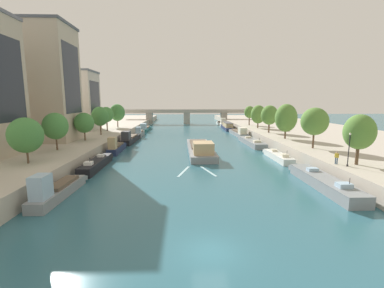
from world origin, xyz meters
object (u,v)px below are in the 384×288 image
Objects in this scene: moored_boat_right_end at (278,156)px; tree_right_far at (286,118)px; moored_boat_left_lone at (130,139)px; tree_left_end_of_row at (117,113)px; tree_left_nearest at (26,135)px; tree_right_end_of_row at (269,115)px; moored_boat_left_far at (140,133)px; moored_boat_right_midway at (222,123)px; tree_right_distant at (359,132)px; moored_boat_left_midway at (116,147)px; moored_boat_left_gap_after at (97,164)px; tree_left_by_lamp at (55,126)px; tree_left_past_mid at (107,115)px; moored_boat_right_lone at (239,133)px; moored_boat_left_downstream at (57,190)px; tree_right_midway at (249,112)px; bridge_far at (187,115)px; barge_midriver at (200,148)px; person_on_quay at (337,157)px; tree_left_second at (84,123)px; lamppost_right_bank at (349,148)px; moored_boat_left_second at (145,128)px; moored_boat_right_second at (227,126)px; moored_boat_right_upstream at (251,142)px; tree_left_midway at (100,116)px; tree_right_second at (315,121)px; moored_boat_right_downstream at (323,182)px; tree_right_third at (258,114)px.

tree_right_far reaches higher than moored_boat_right_end.
tree_left_end_of_row is at bearing 112.53° from moored_boat_left_lone.
tree_left_nearest is 0.83× the size of tree_left_end_of_row.
moored_boat_left_far is at bearing 161.49° from tree_right_end_of_row.
tree_right_end_of_row is at bearing 76.25° from moored_boat_right_end.
tree_right_distant is (5.26, -82.31, 5.46)m from moored_boat_right_midway.
moored_boat_right_midway is (30.33, 61.16, -0.05)m from moored_boat_left_midway.
tree_left_by_lamp reaches higher than moored_boat_left_gap_after.
tree_left_past_mid is (-0.47, 38.49, 0.75)m from tree_left_nearest.
tree_left_past_mid reaches higher than moored_boat_right_lone.
moored_boat_left_downstream is 1.68× the size of tree_right_midway.
moored_boat_left_downstream is 0.19× the size of bridge_far.
moored_boat_right_lone is at bearing 102.53° from tree_right_far.
barge_midriver is 25.44m from person_on_quay.
tree_left_by_lamp reaches higher than tree_left_second.
moored_boat_left_second is at bearing 118.42° from lamppost_right_bank.
person_on_quay reaches higher than moored_boat_left_gap_after.
moored_boat_right_second is (29.25, 18.14, 0.19)m from moored_boat_left_far.
moored_boat_right_upstream is at bearing 38.37° from barge_midriver.
moored_boat_left_downstream is 38.81m from moored_boat_left_lone.
moored_boat_right_second is at bearing 127.23° from tree_right_midway.
moored_boat_right_end is at bearing -27.41° from tree_left_midway.
tree_right_second is (42.48, -38.52, 0.02)m from tree_left_end_of_row.
barge_midriver is 3.75× the size of tree_left_nearest.
person_on_quay is (33.01, -7.88, 2.48)m from moored_boat_left_gap_after.
tree_right_second is at bearing -54.17° from moored_boat_left_second.
tree_left_nearest reaches higher than tree_left_second.
moored_boat_right_upstream is (29.83, 34.83, -0.35)m from moored_boat_left_downstream.
moored_boat_left_lone is 48.59m from lamppost_right_bank.
tree_right_second is (35.73, 3.86, 6.15)m from moored_boat_left_gap_after.
moored_boat_left_far is at bearing 77.12° from tree_left_by_lamp.
barge_midriver is at bearing -28.70° from tree_left_midway.
tree_left_nearest is (-6.76, -6.05, 5.24)m from moored_boat_left_gap_after.
moored_boat_right_lone is 2.80× the size of tree_left_second.
tree_right_distant reaches higher than bridge_far.
bridge_far reaches higher than moored_boat_right_upstream.
moored_boat_right_downstream is 0.25× the size of bridge_far.
tree_right_end_of_row reaches higher than moored_boat_left_downstream.
tree_right_third reaches higher than moored_boat_right_downstream.
moored_boat_right_lone is at bearing 21.55° from tree_left_midway.
moored_boat_left_lone is 18.82m from tree_left_end_of_row.
moored_boat_right_midway is at bearing 92.47° from lamppost_right_bank.
tree_left_end_of_row reaches higher than moored_boat_left_downstream.
tree_right_third is at bearing 19.89° from moored_boat_left_lone.
tree_right_end_of_row is at bearing 87.24° from lamppost_right_bank.
moored_boat_right_second is at bearing 41.66° from tree_left_midway.
tree_right_distant reaches higher than moored_boat_right_midway.
moored_boat_left_lone is 2.08× the size of tree_left_past_mid.
tree_right_far is (5.30, 26.04, 6.02)m from moored_boat_right_downstream.
bridge_far is (22.01, 67.27, -1.72)m from tree_left_second.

